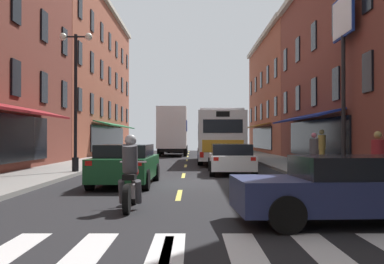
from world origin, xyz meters
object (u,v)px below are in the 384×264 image
(box_truck, at_px, (171,132))
(sedan_rear, at_px, (352,188))
(sedan_mid, at_px, (229,158))
(sedan_near, at_px, (124,164))
(motorcycle_rider, at_px, (129,177))
(pedestrian_far, at_px, (320,148))
(sedan_far, at_px, (176,146))
(street_lamp_twin, at_px, (74,95))
(billboard_sign, at_px, (341,38))
(pedestrian_mid, at_px, (312,152))
(pedestrian_rear, at_px, (376,160))
(transit_bus, at_px, (217,136))

(box_truck, bearing_deg, sedan_rear, -81.59)
(box_truck, relative_size, sedan_mid, 1.71)
(sedan_near, relative_size, motorcycle_rider, 2.20)
(box_truck, height_order, pedestrian_far, box_truck)
(box_truck, distance_m, sedan_far, 8.70)
(box_truck, bearing_deg, sedan_near, -91.24)
(sedan_rear, bearing_deg, street_lamp_twin, 125.79)
(billboard_sign, distance_m, motorcycle_rider, 13.92)
(motorcycle_rider, distance_m, pedestrian_far, 14.03)
(pedestrian_mid, height_order, pedestrian_rear, pedestrian_mid)
(pedestrian_mid, distance_m, pedestrian_rear, 6.31)
(sedan_rear, distance_m, pedestrian_far, 13.84)
(billboard_sign, bearing_deg, sedan_far, 106.03)
(pedestrian_far, relative_size, street_lamp_twin, 0.31)
(transit_bus, xyz_separation_m, sedan_near, (-3.91, -14.07, -0.96))
(pedestrian_mid, height_order, pedestrian_far, pedestrian_far)
(street_lamp_twin, bearing_deg, sedan_rear, -54.21)
(pedestrian_far, bearing_deg, box_truck, -3.21)
(sedan_rear, xyz_separation_m, street_lamp_twin, (-8.00, 11.10, 2.76))
(sedan_near, bearing_deg, billboard_sign, 28.91)
(sedan_near, height_order, street_lamp_twin, street_lamp_twin)
(sedan_far, height_order, pedestrian_rear, pedestrian_rear)
(billboard_sign, distance_m, transit_bus, 11.29)
(transit_bus, bearing_deg, pedestrian_far, -58.54)
(sedan_mid, xyz_separation_m, pedestrian_far, (4.52, 1.81, 0.42))
(sedan_near, bearing_deg, transit_bus, 74.48)
(sedan_mid, xyz_separation_m, sedan_far, (-3.21, 28.56, 0.01))
(motorcycle_rider, bearing_deg, pedestrian_rear, 20.41)
(billboard_sign, height_order, box_truck, billboard_sign)
(sedan_rear, relative_size, pedestrian_rear, 2.72)
(sedan_rear, bearing_deg, pedestrian_rear, 62.75)
(sedan_mid, bearing_deg, box_truck, 99.60)
(box_truck, bearing_deg, motorcycle_rider, -89.42)
(motorcycle_rider, relative_size, pedestrian_mid, 1.26)
(motorcycle_rider, bearing_deg, sedan_mid, 72.89)
(box_truck, xyz_separation_m, pedestrian_mid, (6.70, -21.26, -1.14))
(billboard_sign, bearing_deg, sedan_near, -151.09)
(sedan_near, xyz_separation_m, motorcycle_rider, (0.84, -5.13, 0.00))
(sedan_mid, distance_m, street_lamp_twin, 7.27)
(pedestrian_far, bearing_deg, sedan_mid, 85.10)
(transit_bus, height_order, sedan_mid, transit_bus)
(transit_bus, bearing_deg, pedestrian_mid, -72.38)
(sedan_near, relative_size, pedestrian_rear, 2.80)
(sedan_far, bearing_deg, box_truck, -91.15)
(billboard_sign, xyz_separation_m, sedan_near, (-8.90, -4.91, -5.29))
(sedan_mid, bearing_deg, pedestrian_mid, -20.94)
(sedan_rear, bearing_deg, billboard_sign, 72.52)
(transit_bus, xyz_separation_m, motorcycle_rider, (-3.07, -19.19, -0.96))
(sedan_far, relative_size, street_lamp_twin, 0.79)
(sedan_near, xyz_separation_m, sedan_far, (0.71, 33.42, -0.02))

